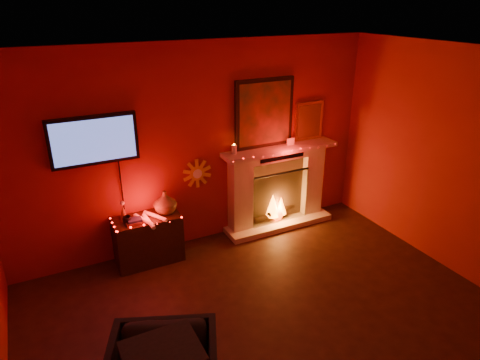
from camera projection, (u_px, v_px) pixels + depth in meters
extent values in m
plane|color=black|center=(302.00, 358.00, 4.06)|extent=(5.00, 5.00, 0.00)
plane|color=beige|center=(323.00, 68.00, 3.00)|extent=(5.00, 5.00, 0.00)
plane|color=maroon|center=(199.00, 148.00, 5.58)|extent=(5.00, 0.00, 5.00)
cube|color=beige|center=(279.00, 223.00, 6.41)|extent=(1.65, 0.40, 0.08)
cube|color=beige|center=(240.00, 198.00, 6.03)|extent=(0.30, 0.22, 0.95)
cube|color=beige|center=(310.00, 182.00, 6.53)|extent=(0.30, 0.22, 0.95)
cube|color=beige|center=(278.00, 155.00, 6.07)|extent=(1.50, 0.22, 0.14)
cube|color=beige|center=(281.00, 149.00, 5.98)|extent=(1.72, 0.34, 0.06)
cube|color=#8A6950|center=(275.00, 188.00, 6.33)|extent=(0.90, 0.10, 0.95)
cube|color=black|center=(281.00, 198.00, 6.21)|extent=(0.90, 0.02, 0.78)
cylinder|color=black|center=(271.00, 217.00, 6.38)|extent=(0.55, 0.09, 0.09)
cylinder|color=black|center=(281.00, 210.00, 6.44)|extent=(0.51, 0.18, 0.08)
cone|color=orange|center=(273.00, 205.00, 6.31)|extent=(0.20, 0.20, 0.34)
cone|color=orange|center=(281.00, 205.00, 6.40)|extent=(0.16, 0.16, 0.26)
sphere|color=#FF3F07|center=(277.00, 214.00, 6.41)|extent=(0.18, 0.18, 0.18)
cube|color=black|center=(264.00, 113.00, 5.81)|extent=(0.88, 0.05, 0.95)
cube|color=#B23917|center=(265.00, 114.00, 5.79)|extent=(0.78, 0.01, 0.85)
cube|color=gold|center=(309.00, 121.00, 6.20)|extent=(0.46, 0.04, 0.56)
cube|color=#B6792A|center=(310.00, 121.00, 6.18)|extent=(0.38, 0.01, 0.48)
cylinder|color=beige|center=(234.00, 150.00, 5.69)|extent=(0.07, 0.07, 0.12)
cube|color=white|center=(291.00, 142.00, 6.05)|extent=(0.12, 0.01, 0.10)
cube|color=black|center=(94.00, 140.00, 4.89)|extent=(1.00, 0.06, 0.58)
cube|color=#3F51A2|center=(94.00, 141.00, 4.87)|extent=(0.92, 0.01, 0.50)
cylinder|color=black|center=(121.00, 185.00, 5.25)|extent=(0.02, 0.02, 0.66)
cylinder|color=gold|center=(197.00, 173.00, 5.68)|extent=(0.20, 0.03, 0.20)
cylinder|color=white|center=(198.00, 174.00, 5.67)|extent=(0.13, 0.01, 0.13)
cube|color=black|center=(148.00, 239.00, 5.45)|extent=(0.83, 0.41, 0.63)
imported|color=brown|center=(165.00, 202.00, 5.38)|extent=(0.29, 0.29, 0.30)
imported|color=black|center=(127.00, 220.00, 5.18)|extent=(0.11, 0.11, 0.09)
cylinder|color=white|center=(144.00, 220.00, 5.22)|extent=(0.18, 0.37, 0.05)
cylinder|color=white|center=(149.00, 221.00, 5.19)|extent=(0.07, 0.38, 0.05)
cylinder|color=white|center=(156.00, 216.00, 5.31)|extent=(0.22, 0.36, 0.05)
cube|color=#4F2016|center=(134.00, 223.00, 5.18)|extent=(0.20, 0.14, 0.03)
cube|color=#1D2845|center=(135.00, 220.00, 5.18)|extent=(0.17, 0.12, 0.02)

